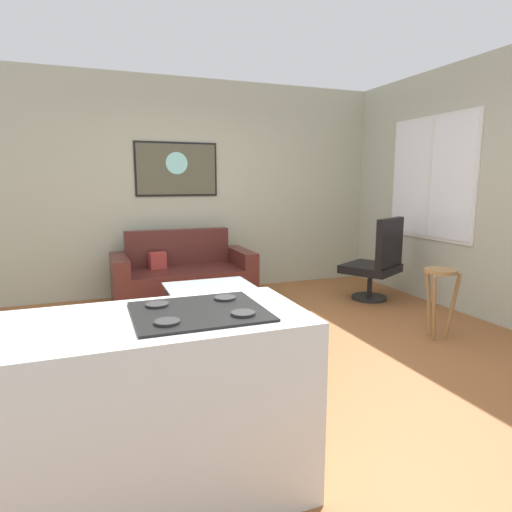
% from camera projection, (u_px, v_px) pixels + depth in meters
% --- Properties ---
extents(ground, '(6.40, 6.40, 0.04)m').
position_uv_depth(ground, '(260.00, 355.00, 3.84)').
color(ground, '#975A30').
extents(back_wall, '(6.40, 0.05, 2.80)m').
position_uv_depth(back_wall, '(194.00, 188.00, 5.83)').
color(back_wall, '#B1B399').
rests_on(back_wall, ground).
extents(right_wall, '(0.05, 6.40, 2.80)m').
position_uv_depth(right_wall, '(472.00, 189.00, 4.80)').
color(right_wall, '#B0B39D').
rests_on(right_wall, ground).
extents(couch, '(1.67, 0.83, 0.88)m').
position_uv_depth(couch, '(183.00, 279.00, 5.37)').
color(couch, '#4D201B').
rests_on(couch, ground).
extents(coffee_table, '(0.87, 0.57, 0.44)m').
position_uv_depth(coffee_table, '(209.00, 289.00, 4.45)').
color(coffee_table, silver).
rests_on(coffee_table, ground).
extents(armchair, '(0.84, 0.83, 1.05)m').
position_uv_depth(armchair, '(378.00, 262.00, 5.44)').
color(armchair, black).
rests_on(armchair, ground).
extents(bar_stool, '(0.35, 0.34, 0.68)m').
position_uv_depth(bar_stool, '(440.00, 287.00, 4.11)').
color(bar_stool, olive).
rests_on(bar_stool, ground).
extents(kitchen_counter, '(1.53, 0.70, 0.91)m').
position_uv_depth(kitchen_counter, '(143.00, 411.00, 2.01)').
color(kitchen_counter, silver).
rests_on(kitchen_counter, ground).
extents(wall_painting, '(1.07, 0.03, 0.69)m').
position_uv_depth(wall_painting, '(177.00, 169.00, 5.67)').
color(wall_painting, black).
extents(window, '(0.03, 1.40, 1.49)m').
position_uv_depth(window, '(431.00, 178.00, 5.32)').
color(window, silver).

